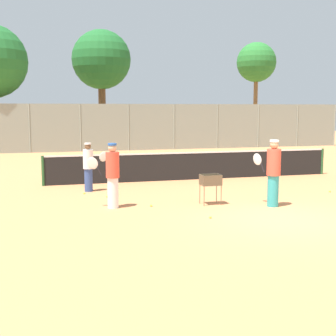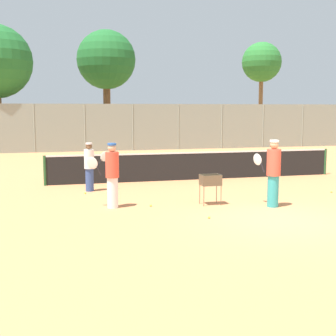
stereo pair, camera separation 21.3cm
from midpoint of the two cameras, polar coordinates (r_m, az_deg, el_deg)
ground_plane at (r=11.87m, az=14.30°, el=-6.14°), size 80.00×80.00×0.00m
tennis_net at (r=17.93m, az=3.78°, el=0.35°), size 11.33×0.10×1.07m
back_fence at (r=30.64m, az=-4.10°, el=4.98°), size 31.02×0.08×3.02m
tree_0 at (r=40.01m, az=11.49°, el=12.44°), size 3.23×3.23×8.13m
tree_1 at (r=36.36m, az=-7.37°, el=12.86°), size 4.42×4.42×8.59m
player_white_outfit at (r=13.19m, az=13.16°, el=-0.53°), size 0.55×0.87×1.86m
player_red_cap at (r=12.81m, az=-6.37°, el=-0.79°), size 0.89×0.44×1.78m
player_yellow_shirt at (r=15.53m, az=-9.14°, el=0.23°), size 0.88×0.33×1.60m
ball_cart at (r=13.28m, az=5.68°, el=-1.77°), size 0.56×0.41×0.86m
tennis_ball_0 at (r=17.57m, az=6.56°, el=-1.55°), size 0.07×0.07×0.07m
tennis_ball_1 at (r=13.04m, az=-1.65°, el=-4.57°), size 0.07×0.07×0.07m
tennis_ball_2 at (r=14.51m, az=-6.95°, el=-3.42°), size 0.07×0.07×0.07m
tennis_ball_3 at (r=11.69m, az=5.55°, el=-5.98°), size 0.07×0.07×0.07m
tennis_ball_4 at (r=16.10m, az=19.66°, el=-2.73°), size 0.07×0.07×0.07m
tennis_ball_5 at (r=15.18m, az=-9.67°, el=-2.99°), size 0.07×0.07×0.07m
parked_car at (r=34.48m, az=-14.81°, el=3.59°), size 4.20×1.70×1.60m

